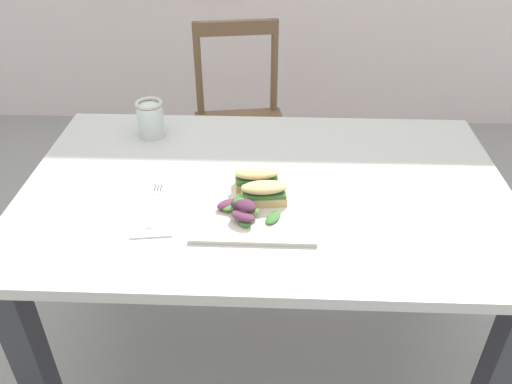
# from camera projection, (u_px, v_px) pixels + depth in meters

# --- Properties ---
(ground_plane) EXTENTS (8.69, 8.69, 0.00)m
(ground_plane) POSITION_uv_depth(u_px,v_px,m) (251.00, 364.00, 1.80)
(ground_plane) COLOR gray
(dining_table) EXTENTS (1.30, 0.82, 0.74)m
(dining_table) POSITION_uv_depth(u_px,v_px,m) (265.00, 223.00, 1.46)
(dining_table) COLOR #BCB7AD
(dining_table) RESTS_ON ground
(chair_wooden_far) EXTENTS (0.46, 0.46, 0.87)m
(chair_wooden_far) POSITION_uv_depth(u_px,v_px,m) (240.00, 125.00, 2.31)
(chair_wooden_far) COLOR brown
(chair_wooden_far) RESTS_ON ground
(plate_lunch) EXTENTS (0.30, 0.30, 0.01)m
(plate_lunch) POSITION_uv_depth(u_px,v_px,m) (255.00, 206.00, 1.30)
(plate_lunch) COLOR beige
(plate_lunch) RESTS_ON dining_table
(sandwich_half_front) EXTENTS (0.12, 0.08, 0.06)m
(sandwich_half_front) POSITION_uv_depth(u_px,v_px,m) (264.00, 192.00, 1.29)
(sandwich_half_front) COLOR #DBB270
(sandwich_half_front) RESTS_ON plate_lunch
(sandwich_half_back) EXTENTS (0.12, 0.08, 0.06)m
(sandwich_half_back) POSITION_uv_depth(u_px,v_px,m) (257.00, 178.00, 1.35)
(sandwich_half_back) COLOR #DBB270
(sandwich_half_back) RESTS_ON plate_lunch
(salad_mixed_greens) EXTENTS (0.17, 0.15, 0.04)m
(salad_mixed_greens) POSITION_uv_depth(u_px,v_px,m) (243.00, 206.00, 1.26)
(salad_mixed_greens) COLOR #518438
(salad_mixed_greens) RESTS_ON plate_lunch
(napkin_folded) EXTENTS (0.13, 0.26, 0.00)m
(napkin_folded) POSITION_uv_depth(u_px,v_px,m) (154.00, 207.00, 1.30)
(napkin_folded) COLOR white
(napkin_folded) RESTS_ON dining_table
(fork_on_napkin) EXTENTS (0.03, 0.19, 0.00)m
(fork_on_napkin) POSITION_uv_depth(u_px,v_px,m) (155.00, 201.00, 1.32)
(fork_on_napkin) COLOR silver
(fork_on_napkin) RESTS_ON napkin_folded
(mason_jar_iced_tea) EXTENTS (0.08, 0.08, 0.11)m
(mason_jar_iced_tea) POSITION_uv_depth(u_px,v_px,m) (151.00, 120.00, 1.59)
(mason_jar_iced_tea) COLOR #C67528
(mason_jar_iced_tea) RESTS_ON dining_table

